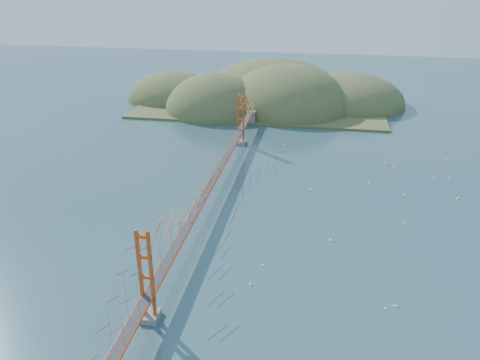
% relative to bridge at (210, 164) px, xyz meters
% --- Properties ---
extents(ground, '(320.00, 320.00, 0.00)m').
position_rel_bridge_xyz_m(ground, '(0.00, -0.18, -7.01)').
color(ground, '#2E4F5C').
rests_on(ground, ground).
extents(bridge, '(2.20, 94.40, 12.00)m').
position_rel_bridge_xyz_m(bridge, '(0.00, 0.00, 0.00)').
color(bridge, gray).
rests_on(bridge, ground).
extents(far_headlands, '(84.00, 58.00, 25.00)m').
position_rel_bridge_xyz_m(far_headlands, '(2.21, 68.33, -7.01)').
color(far_headlands, brown).
rests_on(far_headlands, ground).
extents(sailboat_8, '(0.54, 0.45, 0.63)m').
position_rel_bridge_xyz_m(sailboat_8, '(42.69, 17.02, -6.86)').
color(sailboat_8, white).
rests_on(sailboat_8, ground).
extents(sailboat_10, '(0.45, 0.52, 0.59)m').
position_rel_bridge_xyz_m(sailboat_10, '(10.41, -21.85, -6.87)').
color(sailboat_10, white).
rests_on(sailboat_10, ground).
extents(sailboat_16, '(0.66, 0.66, 0.70)m').
position_rel_bridge_xyz_m(sailboat_16, '(27.78, 12.71, -6.86)').
color(sailboat_16, white).
rests_on(sailboat_16, ground).
extents(sailboat_3, '(0.60, 0.58, 0.67)m').
position_rel_bridge_xyz_m(sailboat_3, '(16.79, 7.40, -6.86)').
color(sailboat_3, white).
rests_on(sailboat_3, ground).
extents(sailboat_9, '(0.70, 0.70, 0.73)m').
position_rel_bridge_xyz_m(sailboat_9, '(42.43, 8.44, -6.85)').
color(sailboat_9, white).
rests_on(sailboat_9, ground).
extents(sailboat_0, '(0.45, 0.53, 0.61)m').
position_rel_bridge_xyz_m(sailboat_0, '(11.42, -17.51, -6.87)').
color(sailboat_0, white).
rests_on(sailboat_0, ground).
extents(sailboat_5, '(0.43, 0.53, 0.62)m').
position_rel_bridge_xyz_m(sailboat_5, '(33.40, 8.34, -6.87)').
color(sailboat_5, white).
rests_on(sailboat_5, ground).
extents(sailboat_1, '(0.66, 0.66, 0.70)m').
position_rel_bridge_xyz_m(sailboat_1, '(20.61, -9.34, -6.86)').
color(sailboat_1, white).
rests_on(sailboat_1, ground).
extents(sailboat_4, '(0.55, 0.56, 0.63)m').
position_rel_bridge_xyz_m(sailboat_4, '(40.01, 16.84, -6.86)').
color(sailboat_4, white).
rests_on(sailboat_4, ground).
extents(sailboat_2, '(0.56, 0.55, 0.63)m').
position_rel_bridge_xyz_m(sailboat_2, '(28.16, -23.08, -6.87)').
color(sailboat_2, white).
rests_on(sailboat_2, ground).
extents(sailboat_15, '(0.69, 0.69, 0.73)m').
position_rel_bridge_xyz_m(sailboat_15, '(31.82, 23.43, -6.85)').
color(sailboat_15, white).
rests_on(sailboat_15, ground).
extents(sailboat_7, '(0.53, 0.48, 0.60)m').
position_rel_bridge_xyz_m(sailboat_7, '(33.12, 21.42, -6.87)').
color(sailboat_7, white).
rests_on(sailboat_7, ground).
extents(sailboat_14, '(0.50, 0.56, 0.63)m').
position_rel_bridge_xyz_m(sailboat_14, '(31.94, -2.08, -6.86)').
color(sailboat_14, white).
rests_on(sailboat_14, ground).
extents(sailboat_12, '(0.61, 0.51, 0.71)m').
position_rel_bridge_xyz_m(sailboat_12, '(10.18, 30.53, -6.85)').
color(sailboat_12, white).
rests_on(sailboat_12, ground).
extents(sailboat_17, '(0.50, 0.46, 0.57)m').
position_rel_bridge_xyz_m(sailboat_17, '(44.41, 27.41, -6.87)').
color(sailboat_17, white).
rests_on(sailboat_17, ground).
extents(sailboat_extra_0, '(0.55, 0.55, 0.59)m').
position_rel_bridge_xyz_m(sailboat_extra_0, '(26.92, -23.78, -6.87)').
color(sailboat_extra_0, white).
rests_on(sailboat_extra_0, ground).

